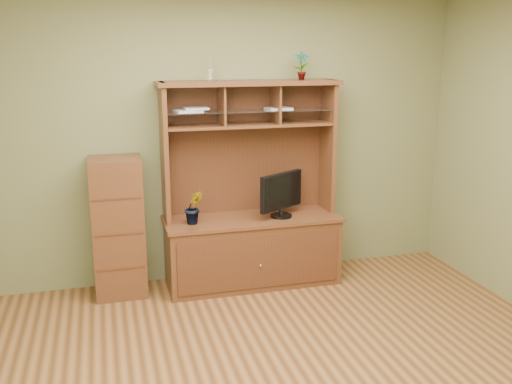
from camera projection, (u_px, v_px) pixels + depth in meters
name	position (u px, v px, depth m)	size (l,w,h in m)	color
room	(298.00, 187.00, 3.52)	(4.54, 4.04, 2.74)	#503017
media_hutch	(251.00, 229.00, 5.37)	(1.66, 0.61, 1.90)	#462214
monitor	(281.00, 194.00, 5.28)	(0.47, 0.31, 0.42)	black
orchid_plant	(194.00, 207.00, 5.09)	(0.17, 0.14, 0.31)	#23581E
top_plant	(301.00, 66.00, 5.21)	(0.13, 0.09, 0.25)	#365F21
reed_diffuser	(209.00, 68.00, 4.99)	(0.06, 0.06, 0.29)	silver
magazines	(221.00, 109.00, 5.10)	(1.09, 0.21, 0.04)	silver
side_cabinet	(118.00, 227.00, 5.08)	(0.45, 0.41, 1.26)	#462214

